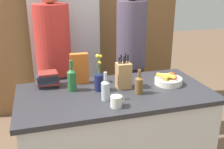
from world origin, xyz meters
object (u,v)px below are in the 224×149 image
at_px(bottle_vinegar, 72,79).
at_px(bottle_wine, 105,89).
at_px(cereal_box, 79,68).
at_px(bottle_oil, 139,84).
at_px(knife_block, 124,75).
at_px(refrigerator, 64,46).
at_px(coffee_mug, 116,101).
at_px(book_stack, 48,79).
at_px(flower_vase, 99,80).
at_px(person_in_blue, 131,53).
at_px(person_at_sink, 54,60).
at_px(fruit_bowl, 169,80).

height_order(bottle_vinegar, bottle_wine, bottle_vinegar).
xyz_separation_m(cereal_box, bottle_oil, (0.43, -0.38, -0.06)).
bearing_deg(bottle_oil, knife_block, 117.27).
relative_size(refrigerator, bottle_wine, 8.61).
bearing_deg(coffee_mug, bottle_wine, 108.66).
xyz_separation_m(knife_block, cereal_box, (-0.35, 0.22, 0.02)).
height_order(knife_block, book_stack, knife_block).
bearing_deg(bottle_vinegar, flower_vase, -16.37).
relative_size(knife_block, person_in_blue, 0.17).
bearing_deg(person_at_sink, bottle_vinegar, -98.44).
bearing_deg(fruit_bowl, bottle_vinegar, 174.02).
bearing_deg(person_at_sink, bottle_oil, -70.55).
distance_m(flower_vase, book_stack, 0.47).
bearing_deg(refrigerator, flower_vase, -82.97).
distance_m(refrigerator, cereal_box, 1.02).
bearing_deg(book_stack, cereal_box, 2.64).
bearing_deg(person_in_blue, refrigerator, 147.59).
xyz_separation_m(knife_block, bottle_vinegar, (-0.45, 0.06, -0.01)).
distance_m(fruit_bowl, bottle_wine, 0.67).
distance_m(flower_vase, bottle_wine, 0.20).
bearing_deg(cereal_box, person_in_blue, 33.51).
bearing_deg(refrigerator, bottle_wine, -83.85).
xyz_separation_m(fruit_bowl, bottle_oil, (-0.35, -0.13, 0.04)).
bearing_deg(refrigerator, person_in_blue, -40.22).
bearing_deg(coffee_mug, knife_block, 63.71).
distance_m(book_stack, bottle_wine, 0.59).
distance_m(cereal_box, bottle_vinegar, 0.19).
bearing_deg(bottle_wine, bottle_vinegar, 130.35).
distance_m(fruit_bowl, cereal_box, 0.83).
relative_size(knife_block, cereal_box, 1.10).
height_order(cereal_box, coffee_mug, cereal_box).
height_order(flower_vase, bottle_oil, flower_vase).
bearing_deg(flower_vase, cereal_box, 119.75).
relative_size(person_at_sink, person_in_blue, 0.99).
xyz_separation_m(refrigerator, bottle_vinegar, (-0.07, -1.18, -0.01)).
height_order(flower_vase, bottle_wine, flower_vase).
bearing_deg(bottle_oil, person_in_blue, 74.32).
xyz_separation_m(refrigerator, person_at_sink, (-0.17, -0.57, -0.00)).
xyz_separation_m(coffee_mug, person_in_blue, (0.49, 1.01, 0.09)).
relative_size(coffee_mug, person_at_sink, 0.07).
distance_m(knife_block, coffee_mug, 0.39).
height_order(refrigerator, person_in_blue, refrigerator).
relative_size(book_stack, bottle_wine, 0.91).
height_order(refrigerator, bottle_wine, refrigerator).
bearing_deg(fruit_bowl, cereal_box, 162.08).
bearing_deg(person_at_sink, book_stack, -119.29).
bearing_deg(refrigerator, book_stack, -104.31).
bearing_deg(flower_vase, refrigerator, 97.03).
xyz_separation_m(cereal_box, coffee_mug, (0.18, -0.57, -0.10)).
bearing_deg(fruit_bowl, refrigerator, 122.27).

